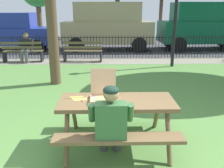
% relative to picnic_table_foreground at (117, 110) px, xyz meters
% --- Properties ---
extents(ground, '(28.00, 11.97, 0.02)m').
position_rel_picnic_table_foreground_xyz_m(ground, '(-0.04, 1.49, -0.61)').
color(ground, '#588741').
extents(cobblestone_walkway, '(28.00, 1.40, 0.01)m').
position_rel_picnic_table_foreground_xyz_m(cobblestone_walkway, '(-0.04, 6.77, -0.60)').
color(cobblestone_walkway, gray).
extents(street_asphalt, '(28.00, 7.71, 0.01)m').
position_rel_picnic_table_foreground_xyz_m(street_asphalt, '(-0.04, 11.32, -0.60)').
color(street_asphalt, '#424247').
extents(picnic_table_foreground, '(1.80, 1.48, 0.79)m').
position_rel_picnic_table_foreground_xyz_m(picnic_table_foreground, '(0.00, 0.00, 0.00)').
color(picnic_table_foreground, brown).
rests_on(picnic_table_foreground, ground).
extents(pizza_box_open, '(0.41, 0.45, 0.46)m').
position_rel_picnic_table_foreground_xyz_m(pizza_box_open, '(-0.21, 0.06, 0.26)').
color(pizza_box_open, tan).
rests_on(pizza_box_open, picnic_table_foreground).
extents(pizza_slice_on_table, '(0.30, 0.27, 0.02)m').
position_rel_picnic_table_foreground_xyz_m(pizza_slice_on_table, '(-0.59, 0.09, 0.18)').
color(pizza_slice_on_table, '#F2CC52').
rests_on(pizza_slice_on_table, picnic_table_foreground).
extents(adult_at_table, '(0.61, 0.59, 1.19)m').
position_rel_picnic_table_foreground_xyz_m(adult_at_table, '(-0.10, -0.50, 0.06)').
color(adult_at_table, '#434343').
rests_on(adult_at_table, ground).
extents(iron_fence_streetside, '(23.94, 0.03, 0.99)m').
position_rel_picnic_table_foreground_xyz_m(iron_fence_streetside, '(-0.04, 7.47, -0.09)').
color(iron_fence_streetside, black).
rests_on(iron_fence_streetside, ground).
extents(park_bench_left, '(1.62, 0.55, 0.85)m').
position_rel_picnic_table_foreground_xyz_m(park_bench_left, '(-3.64, 6.63, -0.18)').
color(park_bench_left, brown).
rests_on(park_bench_left, ground).
extents(park_bench_center, '(1.62, 0.54, 0.85)m').
position_rel_picnic_table_foreground_xyz_m(park_bench_center, '(-1.15, 6.63, -0.18)').
color(park_bench_center, brown).
rests_on(park_bench_center, ground).
extents(person_on_park_bench, '(0.62, 0.60, 1.19)m').
position_rel_picnic_table_foreground_xyz_m(person_on_park_bench, '(-3.49, 6.65, 0.06)').
color(person_on_park_bench, '#4C4C4C').
rests_on(person_on_park_bench, ground).
extents(lamp_post_walkway, '(0.28, 0.28, 4.00)m').
position_rel_picnic_table_foreground_xyz_m(lamp_post_walkway, '(2.37, 5.68, 1.85)').
color(lamp_post_walkway, black).
rests_on(lamp_post_walkway, ground).
extents(parked_car_left, '(4.45, 2.02, 1.94)m').
position_rel_picnic_table_foreground_xyz_m(parked_car_left, '(-5.23, 9.81, 0.41)').
color(parked_car_left, navy).
rests_on(parked_car_left, ground).
extents(parked_car_center, '(4.74, 2.16, 2.46)m').
position_rel_picnic_table_foreground_xyz_m(parked_car_center, '(-0.08, 9.81, 0.71)').
color(parked_car_center, '#9A8C66').
rests_on(parked_car_center, ground).
extents(parked_car_right, '(4.76, 2.19, 2.46)m').
position_rel_picnic_table_foreground_xyz_m(parked_car_right, '(5.10, 9.81, 0.71)').
color(parked_car_right, '#0C4E34').
rests_on(parked_car_right, ground).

